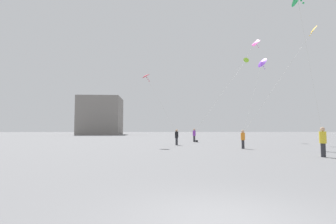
% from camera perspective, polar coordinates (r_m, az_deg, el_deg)
% --- Properties ---
extents(ground_plane, '(300.00, 300.00, 0.00)m').
position_cam_1_polar(ground_plane, '(5.23, 12.82, -23.05)').
color(ground_plane, slate).
extents(person_in_purple, '(0.40, 0.40, 1.81)m').
position_cam_1_polar(person_in_purple, '(35.00, 5.83, -5.01)').
color(person_in_purple, '#2D2D33').
rests_on(person_in_purple, ground_plane).
extents(person_in_yellow, '(0.41, 0.41, 1.86)m').
position_cam_1_polar(person_in_yellow, '(18.73, 31.12, -5.44)').
color(person_in_yellow, '#2D2D33').
rests_on(person_in_yellow, ground_plane).
extents(person_in_black, '(0.37, 0.37, 1.72)m').
position_cam_1_polar(person_in_black, '(28.05, 1.92, -5.43)').
color(person_in_black, '#2D2D33').
rests_on(person_in_black, ground_plane).
extents(person_in_orange, '(0.36, 0.36, 1.67)m').
position_cam_1_polar(person_in_orange, '(23.83, 16.28, -5.63)').
color(person_in_orange, '#2D2D33').
rests_on(person_in_orange, ground_plane).
extents(kite_amber_delta, '(7.74, 1.46, 10.33)m').
position_cam_1_polar(kite_amber_delta, '(29.22, 29.14, 15.11)').
color(kite_amber_delta, yellow).
extents(kite_crimson_diamond, '(3.91, 1.05, 6.63)m').
position_cam_1_polar(kite_crimson_diamond, '(28.78, -4.91, 7.91)').
color(kite_crimson_diamond, red).
extents(kite_magenta_delta, '(9.32, 1.48, 13.01)m').
position_cam_1_polar(kite_magenta_delta, '(39.36, 18.54, 13.90)').
color(kite_magenta_delta, '#D12899').
extents(kite_lime_diamond, '(9.83, 5.80, 11.87)m').
position_cam_1_polar(kite_lime_diamond, '(43.54, 16.80, 10.76)').
color(kite_lime_diamond, '#8CD12D').
extents(kite_violet_diamond, '(3.78, 3.86, 7.88)m').
position_cam_1_polar(kite_violet_diamond, '(28.77, 20.10, 10.22)').
color(kite_violet_diamond, purple).
extents(building_left_hall, '(12.81, 13.78, 11.86)m').
position_cam_1_polar(building_left_hall, '(84.99, -14.65, -0.86)').
color(building_left_hall, gray).
rests_on(building_left_hall, ground_plane).
extents(handbag_beside_flyer, '(0.33, 0.32, 0.24)m').
position_cam_1_polar(handbag_beside_flyer, '(35.18, 6.38, -6.42)').
color(handbag_beside_flyer, black).
rests_on(handbag_beside_flyer, ground_plane).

